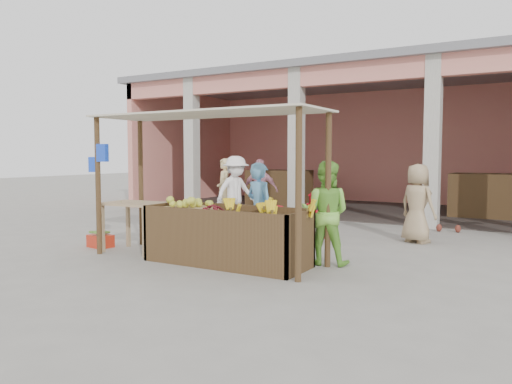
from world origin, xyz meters
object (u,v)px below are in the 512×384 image
Objects in this scene: fruit_stall at (227,239)px; vendor_blue at (260,206)px; vendor_green at (325,210)px; red_crate at (100,241)px; motorcycle at (286,215)px; side_table at (136,210)px.

vendor_blue reaches higher than fruit_stall.
vendor_green is at bearing 29.76° from fruit_stall.
fruit_stall reaches higher than red_crate.
vendor_green is 0.89× the size of motorcycle.
vendor_blue is 1.74m from motorcycle.
vendor_blue is at bearing 78.89° from fruit_stall.
side_table is 0.59× the size of motorcycle.
side_table is (-1.93, 0.01, 0.34)m from fruit_stall.
motorcycle is at bearing -58.01° from vendor_green.
side_table is 0.66× the size of vendor_green.
fruit_stall is 1.61m from vendor_green.
vendor_green is (4.17, 0.76, 0.74)m from red_crate.
fruit_stall is at bearing -3.82° from side_table.
side_table is 1.09m from red_crate.
side_table is at bearing 2.77° from vendor_green.
vendor_blue is (2.98, 0.77, 0.73)m from red_crate.
fruit_stall is 1.52× the size of vendor_green.
vendor_green reaches higher than vendor_blue.
fruit_stall is 1.36× the size of motorcycle.
red_crate is at bearing 179.88° from fruit_stall.
vendor_green is at bearing -156.57° from motorcycle.
side_table is at bearing 179.80° from fruit_stall.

